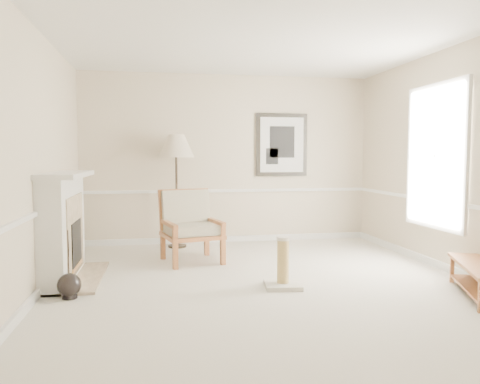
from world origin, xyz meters
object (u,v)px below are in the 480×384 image
Objects in this scene: bench at (479,275)px; scratching_post at (283,271)px; floor_vase at (69,286)px; armchair at (189,223)px; floor_lamp at (176,149)px.

bench is 2.17× the size of scratching_post.
bench is (4.30, -0.71, 0.10)m from floor_vase.
armchair reaches higher than bench.
floor_vase is 1.25× the size of scratching_post.
bench is 2.09m from scratching_post.
floor_vase is at bearing -179.46° from scratching_post.
armchair is at bearing 141.71° from bench.
floor_vase is 0.72× the size of armchair.
armchair reaches higher than floor_vase.
armchair reaches higher than scratching_post.
floor_lamp is 4.73m from bench.
floor_lamp is at bearing 64.69° from floor_vase.
armchair is at bearing 49.28° from floor_vase.
scratching_post reaches higher than bench.
bench is at bearing -51.58° from armchair.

